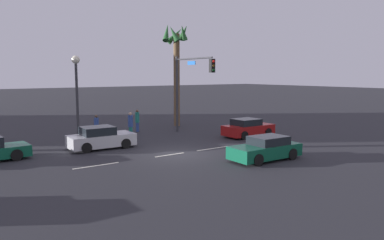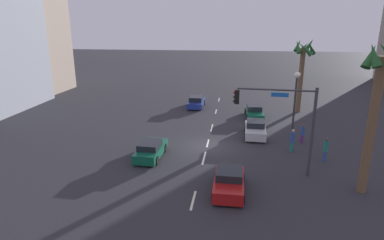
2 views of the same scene
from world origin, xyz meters
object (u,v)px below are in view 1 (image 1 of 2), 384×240
object	(u,v)px
car_1	(101,138)
palm_tree_1	(176,57)
pedestrian_0	(137,120)
pedestrian_2	(131,124)
car_3	(266,149)
streetlamp	(76,81)
car_0	(248,128)
pedestrian_1	(96,126)
traffic_signal	(189,81)

from	to	relation	value
car_1	palm_tree_1	xyz separation A→B (m)	(9.72, 6.05, 5.55)
pedestrian_0	pedestrian_2	distance (m)	2.73
car_1	pedestrian_0	bearing A→B (deg)	43.79
car_3	streetlamp	world-z (taller)	streetlamp
car_0	pedestrian_2	world-z (taller)	pedestrian_2
pedestrian_1	car_0	bearing A→B (deg)	-32.67
streetlamp	pedestrian_2	world-z (taller)	streetlamp
car_1	pedestrian_2	size ratio (longest dim) A/B	2.20
car_1	streetlamp	bearing A→B (deg)	94.94
car_0	streetlamp	distance (m)	12.88
pedestrian_0	pedestrian_1	distance (m)	3.97
car_0	pedestrian_0	bearing A→B (deg)	128.77
car_0	car_1	distance (m)	11.00
streetlamp	pedestrian_2	bearing A→B (deg)	-9.17
pedestrian_0	pedestrian_1	size ratio (longest dim) A/B	1.06
car_3	palm_tree_1	size ratio (longest dim) A/B	0.45
car_0	car_3	xyz separation A→B (m)	(-4.59, -6.16, -0.03)
car_0	car_1	bearing A→B (deg)	168.81
pedestrian_1	pedestrian_2	bearing A→B (deg)	-29.03
car_1	pedestrian_1	distance (m)	4.18
traffic_signal	pedestrian_0	distance (m)	5.47
car_3	pedestrian_0	bearing A→B (deg)	94.65
pedestrian_1	palm_tree_1	distance (m)	10.18
pedestrian_1	palm_tree_1	xyz separation A→B (m)	(8.44, 2.08, 5.30)
streetlamp	pedestrian_1	bearing A→B (deg)	21.10
car_3	traffic_signal	world-z (taller)	traffic_signal
traffic_signal	pedestrian_2	world-z (taller)	traffic_signal
car_0	pedestrian_0	size ratio (longest dim) A/B	2.17
car_3	pedestrian_0	size ratio (longest dim) A/B	2.32
car_3	pedestrian_0	xyz separation A→B (m)	(-1.08, 13.21, 0.35)
streetlamp	pedestrian_2	size ratio (longest dim) A/B	3.18
pedestrian_0	pedestrian_2	xyz separation A→B (m)	(-1.67, -2.16, 0.03)
pedestrian_1	palm_tree_1	world-z (taller)	palm_tree_1
streetlamp	pedestrian_1	distance (m)	3.70
car_3	streetlamp	bearing A→B (deg)	119.13
streetlamp	pedestrian_0	world-z (taller)	streetlamp
streetlamp	car_0	bearing A→B (deg)	-26.38
car_1	traffic_signal	bearing A→B (deg)	9.85
car_3	pedestrian_2	world-z (taller)	pedestrian_2
car_1	car_3	bearing A→B (deg)	-53.19
pedestrian_2	streetlamp	bearing A→B (deg)	170.83
car_1	pedestrian_2	xyz separation A→B (m)	(3.46, 2.76, 0.33)
streetlamp	pedestrian_0	bearing A→B (deg)	16.00
car_0	car_1	xyz separation A→B (m)	(-10.80, 2.13, 0.02)
car_1	streetlamp	world-z (taller)	streetlamp
pedestrian_1	car_1	bearing A→B (deg)	-107.84
car_1	palm_tree_1	world-z (taller)	palm_tree_1
car_1	pedestrian_2	world-z (taller)	pedestrian_2
pedestrian_0	palm_tree_1	bearing A→B (deg)	13.87
pedestrian_0	car_0	bearing A→B (deg)	-51.23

